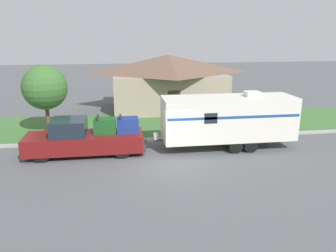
{
  "coord_description": "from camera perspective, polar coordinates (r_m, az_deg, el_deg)",
  "views": [
    {
      "loc": [
        -2.26,
        -15.17,
        6.2
      ],
      "look_at": [
        0.24,
        1.89,
        1.4
      ],
      "focal_mm": 35.0,
      "sensor_mm": 36.0,
      "label": 1
    }
  ],
  "objects": [
    {
      "name": "travel_trailer",
      "position": [
        18.6,
        10.47,
        1.39
      ],
      "size": [
        8.26,
        2.27,
        3.2
      ],
      "color": "black",
      "rests_on": "ground_plane"
    },
    {
      "name": "curb_strip",
      "position": [
        20.02,
        -1.45,
        -2.28
      ],
      "size": [
        80.0,
        0.3,
        0.14
      ],
      "color": "#999993",
      "rests_on": "ground_plane"
    },
    {
      "name": "house_across_street",
      "position": [
        28.42,
        -0.01,
        7.85
      ],
      "size": [
        9.95,
        7.12,
        4.61
      ],
      "color": "gray",
      "rests_on": "ground_plane"
    },
    {
      "name": "mailbox",
      "position": [
        20.33,
        -7.44,
        0.65
      ],
      "size": [
        0.48,
        0.2,
        1.32
      ],
      "color": "brown",
      "rests_on": "ground_plane"
    },
    {
      "name": "lawn_strip",
      "position": [
        23.51,
        -2.53,
        0.29
      ],
      "size": [
        80.0,
        7.0,
        0.03
      ],
      "color": "#3D6B33",
      "rests_on": "ground_plane"
    },
    {
      "name": "tree_in_yard",
      "position": [
        22.1,
        -20.67,
        6.29
      ],
      "size": [
        2.81,
        2.81,
        4.43
      ],
      "color": "brown",
      "rests_on": "ground_plane"
    },
    {
      "name": "ground_plane",
      "position": [
        16.54,
        0.13,
        -6.46
      ],
      "size": [
        120.0,
        120.0,
        0.0
      ],
      "primitive_type": "plane",
      "color": "#515456"
    },
    {
      "name": "pickup_truck",
      "position": [
        17.97,
        -14.2,
        -2.06
      ],
      "size": [
        6.25,
        2.03,
        2.06
      ],
      "color": "black",
      "rests_on": "ground_plane"
    }
  ]
}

